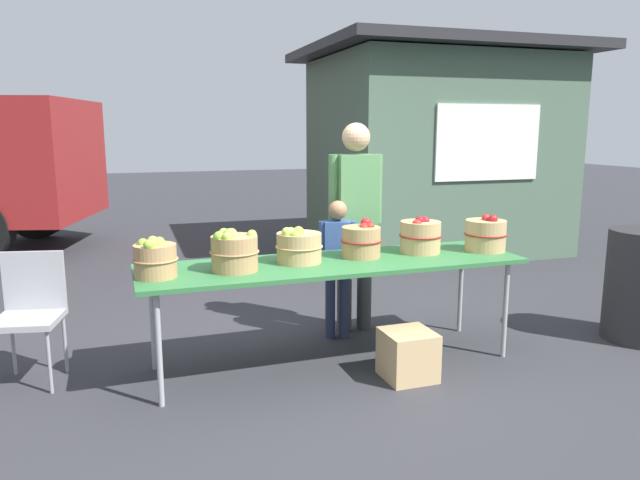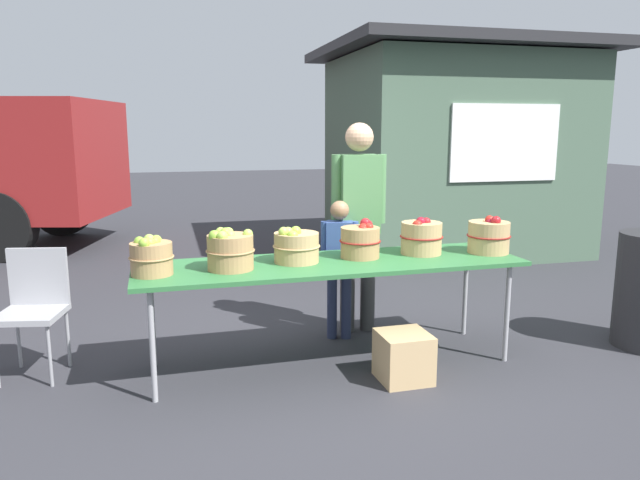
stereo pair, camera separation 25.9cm
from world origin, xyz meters
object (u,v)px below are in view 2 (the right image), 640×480
(market_table, at_px, (332,267))
(vendor_adult, at_px, (359,211))
(folding_chair, at_px, (34,302))
(produce_crate, at_px, (404,357))
(apple_basket_red_1, at_px, (421,237))
(child_customer, at_px, (339,259))
(apple_basket_green_2, at_px, (296,246))
(apple_basket_red_2, at_px, (489,236))
(apple_basket_green_1, at_px, (230,250))
(apple_basket_red_0, at_px, (361,241))
(apple_basket_green_0, at_px, (151,257))

(market_table, bearing_deg, vendor_adult, 56.38)
(vendor_adult, height_order, folding_chair, vendor_adult)
(folding_chair, xyz_separation_m, produce_crate, (2.38, -0.80, -0.34))
(vendor_adult, xyz_separation_m, folding_chair, (-2.41, -0.24, -0.50))
(apple_basket_red_1, distance_m, child_customer, 0.69)
(apple_basket_green_2, relative_size, apple_basket_red_2, 1.02)
(apple_basket_red_2, height_order, folding_chair, apple_basket_red_2)
(apple_basket_green_1, height_order, child_customer, child_customer)
(apple_basket_red_2, relative_size, vendor_adult, 0.19)
(child_customer, bearing_deg, vendor_adult, -127.24)
(vendor_adult, bearing_deg, folding_chair, 9.54)
(child_customer, height_order, produce_crate, child_customer)
(market_table, xyz_separation_m, apple_basket_green_2, (-0.24, 0.05, 0.15))
(apple_basket_red_1, bearing_deg, market_table, -173.84)
(apple_basket_red_0, bearing_deg, child_customer, 94.24)
(apple_basket_red_1, xyz_separation_m, vendor_adult, (-0.30, 0.55, 0.13))
(apple_basket_green_0, distance_m, apple_basket_red_0, 1.46)
(apple_basket_red_0, bearing_deg, produce_crate, -74.10)
(apple_basket_green_2, bearing_deg, produce_crate, -36.74)
(apple_basket_red_1, bearing_deg, child_customer, 141.19)
(apple_basket_green_1, xyz_separation_m, folding_chair, (-1.29, 0.43, -0.37))
(child_customer, relative_size, folding_chair, 1.30)
(apple_basket_green_0, relative_size, apple_basket_red_2, 0.88)
(apple_basket_red_0, distance_m, folding_chair, 2.29)
(folding_chair, bearing_deg, apple_basket_green_2, 1.21)
(market_table, distance_m, apple_basket_red_0, 0.30)
(apple_basket_green_1, relative_size, child_customer, 0.29)
(apple_basket_green_0, height_order, apple_basket_red_0, apple_basket_red_0)
(apple_basket_green_2, xyz_separation_m, vendor_adult, (0.66, 0.57, 0.15))
(apple_basket_green_2, xyz_separation_m, apple_basket_red_1, (0.96, 0.03, 0.01))
(produce_crate, bearing_deg, apple_basket_red_1, 55.61)
(market_table, height_order, produce_crate, market_table)
(market_table, distance_m, apple_basket_green_0, 1.22)
(vendor_adult, bearing_deg, apple_basket_red_2, 145.16)
(vendor_adult, distance_m, produce_crate, 1.34)
(apple_basket_red_0, height_order, folding_chair, apple_basket_red_0)
(apple_basket_green_0, relative_size, apple_basket_green_2, 0.85)
(apple_basket_green_0, xyz_separation_m, child_customer, (1.42, 0.54, -0.21))
(apple_basket_green_0, relative_size, apple_basket_green_1, 0.88)
(apple_basket_red_1, xyz_separation_m, folding_chair, (-2.72, 0.31, -0.37))
(market_table, bearing_deg, apple_basket_red_0, 17.81)
(market_table, bearing_deg, apple_basket_red_1, 6.16)
(apple_basket_green_2, xyz_separation_m, apple_basket_red_2, (1.46, -0.07, 0.01))
(apple_basket_green_0, distance_m, vendor_adult, 1.77)
(apple_basket_green_0, relative_size, apple_basket_red_0, 0.94)
(apple_basket_green_1, xyz_separation_m, apple_basket_red_0, (0.95, 0.12, -0.01))
(market_table, distance_m, apple_basket_red_2, 1.23)
(vendor_adult, relative_size, produce_crate, 5.21)
(apple_basket_green_2, bearing_deg, apple_basket_green_1, -168.94)
(market_table, xyz_separation_m, folding_chair, (-2.00, 0.39, -0.21))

